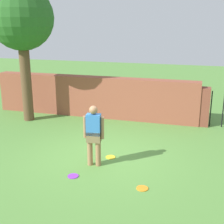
% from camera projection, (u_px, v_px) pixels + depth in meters
% --- Properties ---
extents(ground_plane, '(40.00, 40.00, 0.00)m').
position_uv_depth(ground_plane, '(102.00, 156.00, 8.64)').
color(ground_plane, '#568C3D').
extents(brick_wall, '(8.12, 0.50, 1.59)m').
position_uv_depth(brick_wall, '(94.00, 97.00, 12.11)').
color(brick_wall, brown).
rests_on(brick_wall, ground).
extents(tree, '(2.30, 2.30, 4.92)m').
position_uv_depth(tree, '(21.00, 20.00, 10.82)').
color(tree, brown).
rests_on(tree, ground).
extents(person, '(0.54, 0.26, 1.62)m').
position_uv_depth(person, '(94.00, 133.00, 7.87)').
color(person, '#9E704C').
rests_on(person, ground).
extents(frisbee_orange, '(0.27, 0.27, 0.02)m').
position_uv_depth(frisbee_orange, '(142.00, 188.00, 6.97)').
color(frisbee_orange, orange).
rests_on(frisbee_orange, ground).
extents(frisbee_purple, '(0.27, 0.27, 0.02)m').
position_uv_depth(frisbee_purple, '(73.00, 176.00, 7.52)').
color(frisbee_purple, purple).
rests_on(frisbee_purple, ground).
extents(frisbee_yellow, '(0.27, 0.27, 0.02)m').
position_uv_depth(frisbee_yellow, '(111.00, 157.00, 8.57)').
color(frisbee_yellow, yellow).
rests_on(frisbee_yellow, ground).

